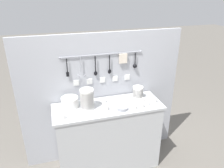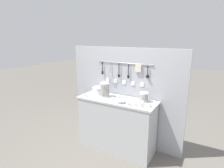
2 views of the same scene
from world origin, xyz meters
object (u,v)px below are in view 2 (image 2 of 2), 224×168
steel_mixing_bowl (121,102)px  cup_back_left (150,106)px  cup_edge_near (142,103)px  cup_beside_plates (86,95)px  cup_centre (112,99)px  bowl_stack_nested_right (144,97)px  cup_back_right (118,96)px  cup_edge_far (141,105)px  cup_front_left (135,105)px  bowl_stack_tall_left (104,90)px  plate_stack (98,90)px  cup_front_right (129,104)px

steel_mixing_bowl → cup_back_left: cup_back_left is taller
cup_edge_near → cup_beside_plates: same height
cup_centre → cup_back_left: (0.64, 0.01, 0.00)m
bowl_stack_nested_right → cup_beside_plates: bowl_stack_nested_right is taller
cup_centre → cup_back_right: (0.02, 0.18, 0.00)m
cup_edge_far → cup_front_left: same height
bowl_stack_tall_left → cup_front_left: bowl_stack_tall_left is taller
cup_beside_plates → cup_front_left: bearing=-0.4°
plate_stack → cup_back_right: 0.43m
cup_edge_far → cup_centre: size_ratio=1.00×
bowl_stack_nested_right → cup_edge_far: size_ratio=3.18×
bowl_stack_tall_left → cup_edge_near: 0.72m
bowl_stack_nested_right → cup_back_right: bowl_stack_nested_right is taller
plate_stack → cup_front_right: (0.74, -0.27, -0.04)m
cup_front_left → cup_beside_plates: bearing=179.6°
bowl_stack_tall_left → plate_stack: (-0.20, 0.10, -0.06)m
cup_front_right → cup_front_left: bearing=7.7°
cup_front_left → cup_centre: bearing=172.3°
plate_stack → cup_front_right: 0.79m
plate_stack → bowl_stack_nested_right: bearing=-0.2°
cup_front_right → cup_beside_plates: bearing=178.6°
bowl_stack_tall_left → cup_back_right: 0.27m
bowl_stack_nested_right → cup_centre: bowl_stack_nested_right is taller
cup_back_right → plate_stack: bearing=178.0°
cup_centre → cup_beside_plates: bearing=-174.2°
cup_back_right → cup_front_left: size_ratio=1.00×
cup_edge_near → cup_beside_plates: (-1.01, -0.12, 0.00)m
cup_edge_far → cup_centre: 0.51m
bowl_stack_nested_right → cup_front_left: bearing=-99.3°
cup_edge_near → cup_front_right: bearing=-140.2°
bowl_stack_tall_left → cup_back_left: (0.85, -0.09, -0.10)m
cup_edge_near → cup_edge_far: same height
cup_edge_far → cup_back_right: size_ratio=1.00×
cup_back_right → cup_front_left: same height
bowl_stack_nested_right → steel_mixing_bowl: (-0.29, -0.24, -0.06)m
plate_stack → cup_back_left: 1.07m
cup_front_left → cup_back_right: bearing=150.1°
cup_beside_plates → bowl_stack_tall_left: bearing=26.7°
cup_edge_far → cup_back_left: same height
cup_front_left → bowl_stack_nested_right: bearing=80.7°
plate_stack → cup_back_left: (1.05, -0.19, -0.04)m
bowl_stack_nested_right → cup_edge_near: size_ratio=3.18×
plate_stack → cup_edge_far: size_ratio=4.19×
bowl_stack_tall_left → cup_front_right: 0.58m
plate_stack → cup_back_right: plate_stack is taller
steel_mixing_bowl → cup_front_left: cup_front_left is taller
plate_stack → cup_front_right: plate_stack is taller
cup_edge_near → cup_front_left: size_ratio=1.00×
cup_front_left → cup_edge_far: bearing=25.1°
plate_stack → cup_beside_plates: plate_stack is taller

